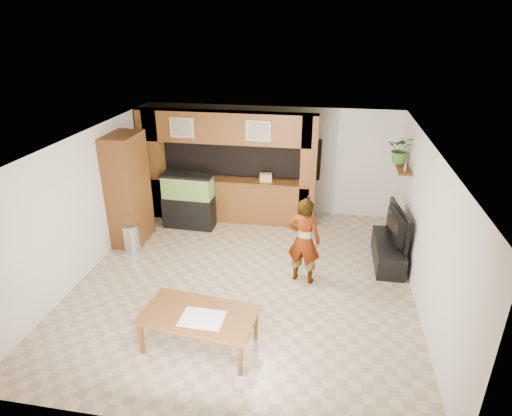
% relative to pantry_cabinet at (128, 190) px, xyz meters
% --- Properties ---
extents(floor, '(6.50, 6.50, 0.00)m').
position_rel_pantry_cabinet_xyz_m(floor, '(2.70, -1.10, -1.18)').
color(floor, tan).
rests_on(floor, ground).
extents(ceiling, '(6.50, 6.50, 0.00)m').
position_rel_pantry_cabinet_xyz_m(ceiling, '(2.70, -1.10, 1.42)').
color(ceiling, white).
rests_on(ceiling, wall_back).
extents(wall_back, '(6.00, 0.00, 6.00)m').
position_rel_pantry_cabinet_xyz_m(wall_back, '(2.70, 2.15, 0.12)').
color(wall_back, beige).
rests_on(wall_back, floor).
extents(wall_left, '(0.00, 6.50, 6.50)m').
position_rel_pantry_cabinet_xyz_m(wall_left, '(-0.30, -1.10, 0.12)').
color(wall_left, beige).
rests_on(wall_left, floor).
extents(wall_right, '(0.00, 6.50, 6.50)m').
position_rel_pantry_cabinet_xyz_m(wall_right, '(5.70, -1.10, 0.12)').
color(wall_right, beige).
rests_on(wall_right, floor).
extents(partition, '(4.20, 0.99, 2.60)m').
position_rel_pantry_cabinet_xyz_m(partition, '(1.75, 1.54, 0.14)').
color(partition, brown).
rests_on(partition, floor).
extents(wall_clock, '(0.05, 0.25, 0.25)m').
position_rel_pantry_cabinet_xyz_m(wall_clock, '(-0.27, -0.10, 0.72)').
color(wall_clock, black).
rests_on(wall_clock, wall_left).
extents(wall_shelf, '(0.25, 0.90, 0.04)m').
position_rel_pantry_cabinet_xyz_m(wall_shelf, '(5.55, 0.85, 0.52)').
color(wall_shelf, brown).
rests_on(wall_shelf, wall_right).
extents(pantry_cabinet, '(0.59, 0.96, 2.35)m').
position_rel_pantry_cabinet_xyz_m(pantry_cabinet, '(0.00, 0.00, 0.00)').
color(pantry_cabinet, brown).
rests_on(pantry_cabinet, floor).
extents(trash_can, '(0.34, 0.34, 0.62)m').
position_rel_pantry_cabinet_xyz_m(trash_can, '(0.20, -0.49, -0.87)').
color(trash_can, '#B2B2B7').
rests_on(trash_can, floor).
extents(aquarium, '(1.16, 0.44, 1.29)m').
position_rel_pantry_cabinet_xyz_m(aquarium, '(0.99, 0.85, -0.55)').
color(aquarium, black).
rests_on(aquarium, floor).
extents(tv_stand, '(0.52, 1.41, 0.47)m').
position_rel_pantry_cabinet_xyz_m(tv_stand, '(5.35, -0.04, -0.94)').
color(tv_stand, black).
rests_on(tv_stand, floor).
extents(television, '(0.35, 1.23, 0.70)m').
position_rel_pantry_cabinet_xyz_m(television, '(5.35, -0.04, -0.35)').
color(television, black).
rests_on(television, tv_stand).
extents(photo_frame, '(0.05, 0.14, 0.18)m').
position_rel_pantry_cabinet_xyz_m(photo_frame, '(5.55, 0.59, 0.63)').
color(photo_frame, tan).
rests_on(photo_frame, wall_shelf).
extents(potted_plant, '(0.64, 0.60, 0.59)m').
position_rel_pantry_cabinet_xyz_m(potted_plant, '(5.52, 1.07, 0.84)').
color(potted_plant, '#3C6B2B').
rests_on(potted_plant, wall_shelf).
extents(person, '(0.66, 0.51, 1.63)m').
position_rel_pantry_cabinet_xyz_m(person, '(3.74, -0.94, -0.36)').
color(person, tan).
rests_on(person, floor).
extents(microphone, '(0.04, 0.10, 0.17)m').
position_rel_pantry_cabinet_xyz_m(microphone, '(3.79, -1.10, 0.51)').
color(microphone, black).
rests_on(microphone, person).
extents(dining_table, '(1.73, 1.09, 0.58)m').
position_rel_pantry_cabinet_xyz_m(dining_table, '(2.39, -2.99, -0.89)').
color(dining_table, brown).
rests_on(dining_table, floor).
extents(newspaper_a, '(0.62, 0.46, 0.01)m').
position_rel_pantry_cabinet_xyz_m(newspaper_a, '(2.47, -3.05, -0.59)').
color(newspaper_a, silver).
rests_on(newspaper_a, dining_table).
extents(counter_box, '(0.30, 0.23, 0.18)m').
position_rel_pantry_cabinet_xyz_m(counter_box, '(2.69, 1.35, -0.05)').
color(counter_box, tan).
rests_on(counter_box, partition).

